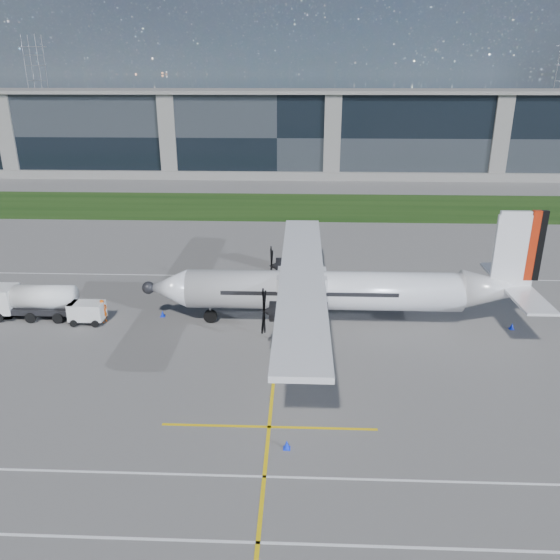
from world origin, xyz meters
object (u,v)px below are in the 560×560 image
pylon_west (38,86)px  safety_cone_tail (512,326)px  turboprop_aircraft (339,269)px  ground_crew_person (103,309)px  fuel_tanker_truck (27,301)px  safety_cone_nose_stbd (163,314)px  safety_cone_stbdwing (297,260)px  baggage_tug (87,313)px  safety_cone_portwing (287,445)px

pylon_west → safety_cone_tail: (100.89, -142.83, -14.75)m
turboprop_aircraft → ground_crew_person: turboprop_aircraft is taller
turboprop_aircraft → fuel_tanker_truck: (-24.67, 0.41, -3.25)m
fuel_tanker_truck → safety_cone_tail: 38.11m
ground_crew_person → safety_cone_nose_stbd: 4.58m
turboprop_aircraft → safety_cone_stbdwing: bearing=102.2°
pylon_west → baggage_tug: pylon_west is taller
safety_cone_stbdwing → safety_cone_tail: (16.62, -15.10, 0.00)m
turboprop_aircraft → baggage_tug: turboprop_aircraft is taller
safety_cone_portwing → safety_cone_nose_stbd: same height
safety_cone_portwing → safety_cone_tail: (16.86, 14.98, 0.00)m
ground_crew_person → baggage_tug: bearing=127.2°
safety_cone_nose_stbd → ground_crew_person: bearing=-164.6°
fuel_tanker_truck → safety_cone_tail: (38.08, -0.70, -1.12)m
safety_cone_tail → baggage_tug: bearing=-179.7°
fuel_tanker_truck → ground_crew_person: bearing=-5.9°
ground_crew_person → pylon_west: bearing=53.3°
turboprop_aircraft → ground_crew_person: 18.64m
pylon_west → fuel_tanker_truck: bearing=-66.2°
fuel_tanker_truck → safety_cone_portwing: (21.22, -15.68, -1.12)m
ground_crew_person → turboprop_aircraft: bearing=-61.8°
safety_cone_stbdwing → safety_cone_nose_stbd: same height
safety_cone_stbdwing → safety_cone_portwing: bearing=-90.5°
pylon_west → safety_cone_tail: bearing=-54.8°
safety_cone_portwing → safety_cone_tail: 22.56m
safety_cone_nose_stbd → baggage_tug: bearing=-165.8°
safety_cone_stbdwing → pylon_west: bearing=123.4°
baggage_tug → turboprop_aircraft: bearing=1.4°
fuel_tanker_truck → safety_cone_portwing: fuel_tanker_truck is taller
ground_crew_person → safety_cone_portwing: bearing=-107.9°
turboprop_aircraft → ground_crew_person: bearing=-179.2°
baggage_tug → safety_cone_portwing: 21.87m
ground_crew_person → safety_cone_portwing: (14.84, -15.02, -0.82)m
ground_crew_person → safety_cone_stbdwing: size_ratio=4.30×
baggage_tug → safety_cone_portwing: size_ratio=5.65×
fuel_tanker_truck → safety_cone_stbdwing: size_ratio=14.61×
safety_cone_portwing → safety_cone_tail: bearing=41.6°
ground_crew_person → safety_cone_nose_stbd: bearing=-47.2°
baggage_tug → safety_cone_tail: bearing=0.3°
safety_cone_tail → fuel_tanker_truck: bearing=178.9°
fuel_tanker_truck → safety_cone_stbdwing: 25.87m
fuel_tanker_truck → safety_cone_nose_stbd: bearing=2.9°
baggage_tug → safety_cone_tail: size_ratio=5.65×
fuel_tanker_truck → ground_crew_person: fuel_tanker_truck is taller
safety_cone_stbdwing → safety_cone_nose_stbd: 17.53m
safety_cone_stbdwing → safety_cone_tail: bearing=-42.3°
ground_crew_person → safety_cone_tail: size_ratio=4.30×
safety_cone_portwing → turboprop_aircraft: bearing=77.3°
ground_crew_person → safety_cone_stbdwing: 21.33m
turboprop_aircraft → safety_cone_stbdwing: size_ratio=61.58×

